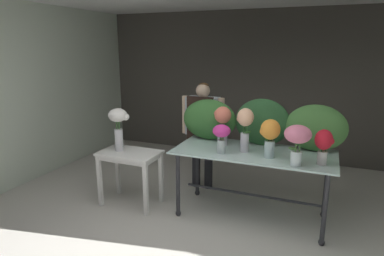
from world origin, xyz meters
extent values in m
plane|color=beige|center=(0.00, 1.96, 0.00)|extent=(8.63, 8.63, 0.00)
cube|color=#4C4742|center=(0.00, 3.92, 1.35)|extent=(5.99, 0.12, 2.70)
cube|color=silver|center=(-2.99, 1.96, 1.35)|extent=(0.12, 4.04, 2.70)
cube|color=silver|center=(0.52, 1.49, 0.84)|extent=(1.88, 0.85, 0.02)
cylinder|color=#2D2D33|center=(-0.32, 1.16, 0.41)|extent=(0.05, 0.05, 0.83)
sphere|color=#2D2D33|center=(-0.32, 1.16, 0.03)|extent=(0.07, 0.07, 0.07)
cylinder|color=#2D2D33|center=(1.35, 1.16, 0.41)|extent=(0.05, 0.05, 0.83)
sphere|color=#2D2D33|center=(1.35, 1.16, 0.03)|extent=(0.07, 0.07, 0.07)
cylinder|color=#2D2D33|center=(-0.32, 1.81, 0.41)|extent=(0.05, 0.05, 0.83)
sphere|color=#2D2D33|center=(-0.32, 1.81, 0.03)|extent=(0.07, 0.07, 0.07)
cylinder|color=#2D2D33|center=(1.35, 1.81, 0.41)|extent=(0.05, 0.05, 0.83)
sphere|color=#2D2D33|center=(1.35, 1.81, 0.03)|extent=(0.07, 0.07, 0.07)
cylinder|color=#2D2D33|center=(0.52, 1.49, 0.29)|extent=(1.68, 0.03, 0.03)
cube|color=white|center=(-1.04, 1.23, 0.71)|extent=(0.77, 0.49, 0.03)
cube|color=white|center=(-1.04, 1.23, 0.66)|extent=(0.71, 0.43, 0.06)
cube|color=white|center=(-1.38, 1.02, 0.35)|extent=(0.05, 0.05, 0.69)
cube|color=white|center=(-0.70, 1.02, 0.35)|extent=(0.05, 0.05, 0.69)
cube|color=white|center=(-1.38, 1.43, 0.35)|extent=(0.05, 0.05, 0.69)
cube|color=white|center=(-0.70, 1.43, 0.35)|extent=(0.05, 0.05, 0.69)
cylinder|color=#232328|center=(-0.45, 2.11, 0.41)|extent=(0.12, 0.12, 0.82)
cylinder|color=#232328|center=(-0.26, 2.11, 0.41)|extent=(0.12, 0.12, 0.82)
cube|color=#B2BCC6|center=(-0.36, 2.11, 1.09)|extent=(0.46, 0.22, 0.54)
cube|color=black|center=(-0.36, 1.99, 1.05)|extent=(0.39, 0.02, 0.66)
cylinder|color=beige|center=(-0.63, 2.11, 1.09)|extent=(0.09, 0.09, 0.55)
cylinder|color=beige|center=(-0.08, 2.11, 1.09)|extent=(0.09, 0.09, 0.55)
sphere|color=beige|center=(-0.36, 2.11, 1.45)|extent=(0.20, 0.20, 0.20)
ellipsoid|color=brown|center=(-0.36, 2.13, 1.52)|extent=(0.15, 0.15, 0.09)
ellipsoid|color=#387033|center=(-0.15, 1.79, 1.11)|extent=(0.73, 0.28, 0.54)
ellipsoid|color=#28562D|center=(0.55, 1.79, 1.14)|extent=(0.68, 0.21, 0.59)
ellipsoid|color=#477F3D|center=(1.18, 1.79, 1.12)|extent=(0.71, 0.32, 0.56)
cylinder|color=silver|center=(1.28, 1.31, 0.92)|extent=(0.10, 0.10, 0.14)
cylinder|color=#9EBCB2|center=(1.28, 1.31, 0.88)|extent=(0.09, 0.09, 0.06)
cylinder|color=#28562D|center=(1.30, 1.32, 0.95)|extent=(0.01, 0.01, 0.20)
cylinder|color=#28562D|center=(1.27, 1.34, 0.95)|extent=(0.01, 0.01, 0.20)
cylinder|color=#28562D|center=(1.27, 1.29, 0.95)|extent=(0.01, 0.01, 0.20)
ellipsoid|color=red|center=(1.28, 1.31, 1.12)|extent=(0.18, 0.18, 0.22)
sphere|color=red|center=(1.22, 1.33, 1.10)|extent=(0.07, 0.07, 0.07)
sphere|color=red|center=(1.35, 1.29, 1.11)|extent=(0.07, 0.07, 0.07)
cylinder|color=silver|center=(0.73, 1.34, 0.94)|extent=(0.11, 0.11, 0.19)
cylinder|color=#9EBCB2|center=(0.73, 1.34, 0.89)|extent=(0.10, 0.10, 0.08)
cylinder|color=#2D6028|center=(0.74, 1.34, 0.98)|extent=(0.01, 0.01, 0.24)
cylinder|color=#2D6028|center=(0.71, 1.36, 0.98)|extent=(0.01, 0.01, 0.24)
cylinder|color=#2D6028|center=(0.72, 1.31, 0.98)|extent=(0.01, 0.01, 0.24)
ellipsoid|color=orange|center=(0.73, 1.34, 1.17)|extent=(0.22, 0.22, 0.23)
sphere|color=orange|center=(0.66, 1.34, 1.14)|extent=(0.09, 0.09, 0.09)
ellipsoid|color=#2D6028|center=(0.69, 1.33, 1.06)|extent=(0.04, 0.10, 0.03)
cylinder|color=silver|center=(0.18, 1.28, 0.93)|extent=(0.10, 0.10, 0.16)
cylinder|color=#9EBCB2|center=(0.18, 1.28, 0.88)|extent=(0.09, 0.09, 0.07)
cylinder|color=#477F3D|center=(0.21, 1.28, 0.96)|extent=(0.01, 0.01, 0.21)
cylinder|color=#477F3D|center=(0.19, 1.30, 0.96)|extent=(0.01, 0.01, 0.21)
cylinder|color=#477F3D|center=(0.17, 1.28, 0.96)|extent=(0.01, 0.01, 0.21)
cylinder|color=#477F3D|center=(0.18, 1.26, 0.96)|extent=(0.01, 0.01, 0.21)
ellipsoid|color=#D1338E|center=(0.18, 1.28, 1.11)|extent=(0.21, 0.21, 0.14)
sphere|color=#D1338E|center=(0.13, 1.31, 1.10)|extent=(0.05, 0.05, 0.05)
sphere|color=#D1338E|center=(0.25, 1.26, 1.11)|extent=(0.06, 0.06, 0.06)
cylinder|color=silver|center=(0.42, 1.43, 0.96)|extent=(0.10, 0.10, 0.23)
cylinder|color=#9EBCB2|center=(0.42, 1.43, 0.90)|extent=(0.09, 0.09, 0.10)
cylinder|color=#387033|center=(0.45, 1.43, 1.03)|extent=(0.01, 0.01, 0.34)
cylinder|color=#387033|center=(0.40, 1.45, 1.03)|extent=(0.01, 0.01, 0.34)
cylinder|color=#387033|center=(0.41, 1.42, 1.03)|extent=(0.01, 0.01, 0.34)
ellipsoid|color=#F4B78E|center=(0.42, 1.43, 1.26)|extent=(0.19, 0.19, 0.21)
sphere|color=#F4B78E|center=(0.36, 1.43, 1.24)|extent=(0.07, 0.07, 0.07)
ellipsoid|color=#2D6028|center=(0.46, 1.41, 1.09)|extent=(0.09, 0.11, 0.03)
cylinder|color=silver|center=(0.10, 1.61, 0.95)|extent=(0.13, 0.13, 0.22)
cylinder|color=#9EBCB2|center=(0.10, 1.61, 0.89)|extent=(0.12, 0.12, 0.09)
cylinder|color=#477F3D|center=(0.12, 1.61, 1.01)|extent=(0.01, 0.01, 0.31)
cylinder|color=#477F3D|center=(0.09, 1.64, 1.01)|extent=(0.01, 0.01, 0.31)
cylinder|color=#477F3D|center=(0.08, 1.59, 1.01)|extent=(0.01, 0.01, 0.31)
ellipsoid|color=#EF7A60|center=(0.10, 1.61, 1.23)|extent=(0.21, 0.21, 0.21)
sphere|color=#EF7A60|center=(0.03, 1.61, 1.24)|extent=(0.10, 0.10, 0.10)
ellipsoid|color=#28562D|center=(0.08, 1.57, 1.08)|extent=(0.10, 0.09, 0.03)
cylinder|color=silver|center=(1.03, 1.17, 0.92)|extent=(0.11, 0.11, 0.16)
cylinder|color=#9EBCB2|center=(1.03, 1.17, 0.88)|extent=(0.11, 0.11, 0.07)
cylinder|color=#477F3D|center=(1.06, 1.17, 0.99)|extent=(0.01, 0.01, 0.28)
cylinder|color=#477F3D|center=(1.02, 1.18, 0.99)|extent=(0.01, 0.01, 0.28)
cylinder|color=#477F3D|center=(1.02, 1.14, 0.99)|extent=(0.01, 0.01, 0.28)
ellipsoid|color=pink|center=(1.03, 1.17, 1.19)|extent=(0.27, 0.27, 0.19)
sphere|color=pink|center=(0.93, 1.16, 1.19)|extent=(0.07, 0.07, 0.07)
ellipsoid|color=#477F3D|center=(0.99, 1.18, 1.02)|extent=(0.11, 0.06, 0.03)
cylinder|color=silver|center=(-1.19, 1.23, 0.87)|extent=(0.11, 0.11, 0.29)
cylinder|color=#9EBCB2|center=(-1.19, 1.23, 0.79)|extent=(0.10, 0.10, 0.12)
cylinder|color=#477F3D|center=(-1.18, 1.23, 0.94)|extent=(0.01, 0.01, 0.41)
cylinder|color=#477F3D|center=(-1.20, 1.25, 0.94)|extent=(0.01, 0.01, 0.41)
cylinder|color=#477F3D|center=(-1.21, 1.21, 0.94)|extent=(0.01, 0.01, 0.41)
ellipsoid|color=white|center=(-1.19, 1.23, 1.20)|extent=(0.24, 0.24, 0.17)
sphere|color=white|center=(-1.29, 1.24, 1.18)|extent=(0.06, 0.06, 0.06)
sphere|color=white|center=(-1.09, 1.26, 1.18)|extent=(0.09, 0.09, 0.09)
camera|label=1|loc=(1.27, -2.28, 2.05)|focal=31.19mm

